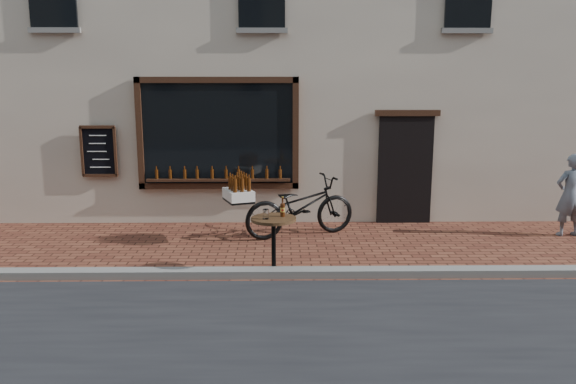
{
  "coord_description": "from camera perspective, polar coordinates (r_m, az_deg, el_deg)",
  "views": [
    {
      "loc": [
        -0.65,
        -7.83,
        2.9
      ],
      "look_at": [
        -0.52,
        1.2,
        1.1
      ],
      "focal_mm": 35.0,
      "sensor_mm": 36.0,
      "label": 1
    }
  ],
  "objects": [
    {
      "name": "bistro_table",
      "position": [
        8.49,
        -1.45,
        -4.26
      ],
      "size": [
        0.68,
        0.68,
        1.17
      ],
      "color": "black",
      "rests_on": "ground"
    },
    {
      "name": "ground",
      "position": [
        8.38,
        3.75,
        -9.01
      ],
      "size": [
        90.0,
        90.0,
        0.0
      ],
      "primitive_type": "plane",
      "color": "#55271B",
      "rests_on": "ground"
    },
    {
      "name": "kerb",
      "position": [
        8.54,
        3.64,
        -8.17
      ],
      "size": [
        90.0,
        0.25,
        0.12
      ],
      "primitive_type": "cube",
      "color": "slate",
      "rests_on": "ground"
    },
    {
      "name": "pedestrian",
      "position": [
        11.8,
        26.75,
        -0.27
      ],
      "size": [
        0.61,
        0.43,
        1.57
      ],
      "primitive_type": "imported",
      "rotation": [
        0.0,
        0.0,
        3.24
      ],
      "color": "slate",
      "rests_on": "ground"
    },
    {
      "name": "cargo_bicycle",
      "position": [
        10.54,
        1.02,
        -1.44
      ],
      "size": [
        2.59,
        1.54,
        1.22
      ],
      "rotation": [
        0.0,
        0.0,
        1.93
      ],
      "color": "black",
      "rests_on": "ground"
    }
  ]
}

